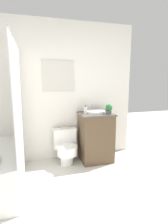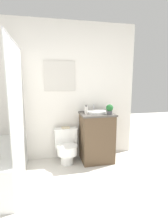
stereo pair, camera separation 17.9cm
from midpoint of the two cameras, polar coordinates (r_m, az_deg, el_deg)
The scene contains 8 objects.
wall_back at distance 3.23m, azimuth -9.13°, elevation 6.37°, with size 3.18×0.07×2.50m.
shower_area at distance 2.82m, azimuth -23.87°, elevation -14.95°, with size 0.62×1.37×1.98m.
toilet at distance 3.20m, azimuth -4.08°, elevation -11.02°, with size 0.42×0.48×0.61m.
vanity at distance 3.24m, azimuth 5.74°, elevation -8.15°, with size 0.59×0.52×0.89m.
sink at distance 3.14m, azimuth 5.77°, elevation 0.04°, with size 0.34×0.38×0.13m.
soap_bottle at distance 3.05m, azimuth 2.35°, elevation 0.61°, with size 0.06×0.06×0.15m.
potted_plant at distance 3.04m, azimuth 10.03°, elevation 0.96°, with size 0.12×0.12×0.17m.
book_on_tank at distance 3.21m, azimuth -4.45°, elevation -5.12°, with size 0.15×0.10×0.02m.
Camera 2 is at (-0.09, -1.00, 1.48)m, focal length 28.00 mm.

